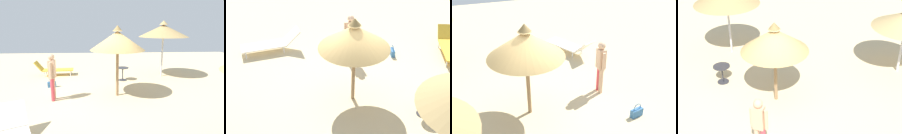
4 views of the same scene
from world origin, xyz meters
TOP-DOWN VIEW (x-y plane):
  - ground at (0.00, 0.00)m, footprint 24.00×24.00m
  - parasol_umbrella_back at (-0.41, -0.07)m, footprint 2.06×2.06m
  - person_standing_far_left at (1.96, 0.28)m, footprint 0.23×0.47m
  - side_table_round at (-0.86, -2.20)m, footprint 0.58×0.58m

SIDE VIEW (x-z plane):
  - ground at x=0.00m, z-range -0.10..0.00m
  - side_table_round at x=-0.86m, z-range 0.12..0.77m
  - person_standing_far_left at x=1.96m, z-range 0.13..1.85m
  - parasol_umbrella_back at x=-0.41m, z-range 0.78..3.48m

